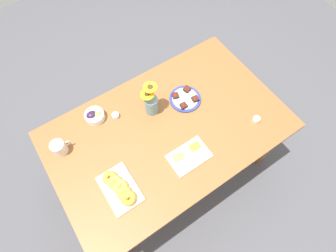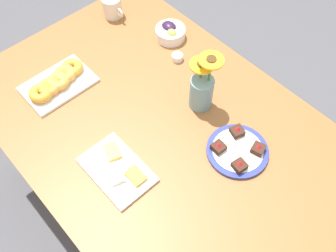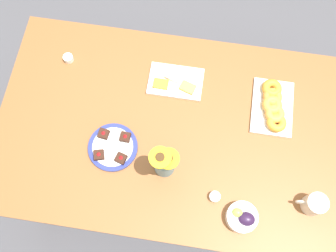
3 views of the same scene
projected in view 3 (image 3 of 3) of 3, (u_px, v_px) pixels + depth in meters
ground_plane at (168, 165)px, 2.43m from camera, size 6.00×6.00×0.00m
dining_table at (168, 134)px, 1.81m from camera, size 1.60×1.00×0.74m
coffee_mug at (314, 204)px, 1.57m from camera, size 0.12×0.09×0.10m
grape_bowl at (242, 217)px, 1.57m from camera, size 0.13×0.13×0.07m
cheese_platter at (176, 82)px, 1.80m from camera, size 0.26×0.17×0.03m
croissant_platter at (273, 106)px, 1.74m from camera, size 0.19×0.28×0.05m
jam_cup_honey at (68, 58)px, 1.84m from camera, size 0.05×0.05×0.03m
jam_cup_berry at (215, 197)px, 1.61m from camera, size 0.05×0.05×0.03m
dessert_plate at (113, 147)px, 1.69m from camera, size 0.23×0.23×0.05m
flower_vase at (164, 163)px, 1.59m from camera, size 0.12×0.11×0.25m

